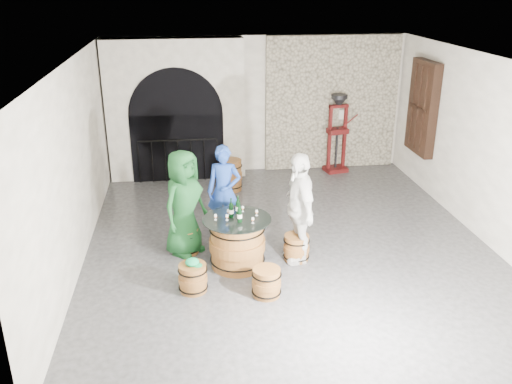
{
  "coord_description": "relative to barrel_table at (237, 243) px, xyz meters",
  "views": [
    {
      "loc": [
        -1.7,
        -8.53,
        4.42
      ],
      "look_at": [
        -0.58,
        -0.13,
        1.05
      ],
      "focal_mm": 38.0,
      "sensor_mm": 36.0,
      "label": 1
    }
  ],
  "objects": [
    {
      "name": "tasting_glass_b",
      "position": [
        0.33,
        0.08,
        0.47
      ],
      "size": [
        0.05,
        0.05,
        0.1
      ],
      "primitive_type": null,
      "color": "#BE5F25",
      "rests_on": "barrel_table"
    },
    {
      "name": "tasting_glass_d",
      "position": [
        0.12,
        0.27,
        0.47
      ],
      "size": [
        0.05,
        0.05,
        0.1
      ],
      "primitive_type": null,
      "color": "#BE5F25",
      "rests_on": "barrel_table"
    },
    {
      "name": "wine_bottle_center",
      "position": [
        0.03,
        -0.13,
        0.56
      ],
      "size": [
        0.08,
        0.08,
        0.32
      ],
      "color": "black",
      "rests_on": "barrel_table"
    },
    {
      "name": "arched_opening",
      "position": [
        -0.94,
        4.46,
        1.16
      ],
      "size": [
        3.1,
        0.6,
        3.19
      ],
      "color": "silver",
      "rests_on": "ground"
    },
    {
      "name": "barrel_stool_near_right",
      "position": [
        0.34,
        -0.94,
        -0.2
      ],
      "size": [
        0.45,
        0.45,
        0.44
      ],
      "color": "brown",
      "rests_on": "ground"
    },
    {
      "name": "wall_front",
      "position": [
        0.96,
        -3.28,
        1.18
      ],
      "size": [
        8.0,
        0.0,
        8.0
      ],
      "primitive_type": "plane",
      "rotation": [
        -1.57,
        0.0,
        0.0
      ],
      "color": "silver",
      "rests_on": "ground"
    },
    {
      "name": "tasting_glass_e",
      "position": [
        0.23,
        -0.2,
        0.47
      ],
      "size": [
        0.05,
        0.05,
        0.1
      ],
      "primitive_type": null,
      "color": "#BE5F25",
      "rests_on": "barrel_table"
    },
    {
      "name": "tasting_glass_c",
      "position": [
        -0.12,
        0.16,
        0.47
      ],
      "size": [
        0.05,
        0.05,
        0.1
      ],
      "primitive_type": null,
      "color": "#BE5F25",
      "rests_on": "barrel_table"
    },
    {
      "name": "barrel_table",
      "position": [
        0.0,
        0.0,
        0.0
      ],
      "size": [
        1.1,
        1.1,
        0.85
      ],
      "color": "brown",
      "rests_on": "ground"
    },
    {
      "name": "wall_left",
      "position": [
        -2.54,
        0.72,
        1.18
      ],
      "size": [
        0.0,
        8.0,
        8.0
      ],
      "primitive_type": "plane",
      "rotation": [
        1.57,
        0.0,
        1.57
      ],
      "color": "silver",
      "rests_on": "ground"
    },
    {
      "name": "tasting_glass_f",
      "position": [
        -0.34,
        -0.0,
        0.47
      ],
      "size": [
        0.05,
        0.05,
        0.1
      ],
      "primitive_type": null,
      "color": "#BE5F25",
      "rests_on": "barrel_table"
    },
    {
      "name": "ceiling",
      "position": [
        0.96,
        0.72,
        2.78
      ],
      "size": [
        8.0,
        8.0,
        0.0
      ],
      "primitive_type": "plane",
      "rotation": [
        3.14,
        0.0,
        0.0
      ],
      "color": "beige",
      "rests_on": "wall_back"
    },
    {
      "name": "ground",
      "position": [
        0.96,
        0.72,
        -0.42
      ],
      "size": [
        8.0,
        8.0,
        0.0
      ],
      "primitive_type": "plane",
      "color": "#2C2C2E",
      "rests_on": "ground"
    },
    {
      "name": "wine_bottle_left",
      "position": [
        -0.08,
        0.07,
        0.56
      ],
      "size": [
        0.08,
        0.08,
        0.32
      ],
      "color": "black",
      "rests_on": "barrel_table"
    },
    {
      "name": "person_white",
      "position": [
        1.02,
        0.08,
        0.52
      ],
      "size": [
        0.57,
        1.14,
        1.87
      ],
      "primitive_type": "imported",
      "rotation": [
        0.0,
        0.0,
        -1.47
      ],
      "color": "silver",
      "rests_on": "ground"
    },
    {
      "name": "wine_bottle_right",
      "position": [
        0.04,
        0.17,
        0.56
      ],
      "size": [
        0.08,
        0.08,
        0.32
      ],
      "color": "black",
      "rests_on": "barrel_table"
    },
    {
      "name": "barrel_stool_far",
      "position": [
        -0.09,
        1.0,
        -0.2
      ],
      "size": [
        0.45,
        0.45,
        0.44
      ],
      "color": "brown",
      "rests_on": "ground"
    },
    {
      "name": "wall_back",
      "position": [
        0.96,
        4.72,
        1.18
      ],
      "size": [
        8.0,
        0.0,
        8.0
      ],
      "primitive_type": "plane",
      "rotation": [
        1.57,
        0.0,
        0.0
      ],
      "color": "silver",
      "rests_on": "ground"
    },
    {
      "name": "barrel_stool_right",
      "position": [
        1.0,
        0.08,
        -0.2
      ],
      "size": [
        0.45,
        0.45,
        0.44
      ],
      "color": "brown",
      "rests_on": "ground"
    },
    {
      "name": "wall_right",
      "position": [
        4.46,
        0.72,
        1.18
      ],
      "size": [
        0.0,
        8.0,
        8.0
      ],
      "primitive_type": "plane",
      "rotation": [
        1.57,
        0.0,
        -1.57
      ],
      "color": "silver",
      "rests_on": "ground"
    },
    {
      "name": "stone_facing_panel",
      "position": [
        2.76,
        4.66,
        1.18
      ],
      "size": [
        3.2,
        0.12,
        3.18
      ],
      "primitive_type": "cube",
      "color": "#ABA388",
      "rests_on": "ground"
    },
    {
      "name": "shuttered_window",
      "position": [
        4.34,
        3.12,
        1.38
      ],
      "size": [
        0.23,
        1.1,
        2.0
      ],
      "color": "black",
      "rests_on": "wall_right"
    },
    {
      "name": "barrel_stool_near_left",
      "position": [
        -0.74,
        -0.68,
        -0.2
      ],
      "size": [
        0.45,
        0.45,
        0.44
      ],
      "color": "brown",
      "rests_on": "ground"
    },
    {
      "name": "person_blue",
      "position": [
        -0.11,
        1.22,
        0.42
      ],
      "size": [
        0.69,
        0.53,
        1.68
      ],
      "primitive_type": "imported",
      "rotation": [
        0.0,
        0.0,
        -0.23
      ],
      "color": "#1B3D98",
      "rests_on": "ground"
    },
    {
      "name": "side_barrel",
      "position": [
        0.2,
        3.42,
        -0.07
      ],
      "size": [
        0.52,
        0.52,
        0.7
      ],
      "rotation": [
        0.0,
        0.0,
        -0.15
      ],
      "color": "brown",
      "rests_on": "ground"
    },
    {
      "name": "control_box",
      "position": [
        3.01,
        4.58,
        0.93
      ],
      "size": [
        0.18,
        0.1,
        0.22
      ],
      "primitive_type": "cube",
      "color": "silver",
      "rests_on": "wall_back"
    },
    {
      "name": "green_cap",
      "position": [
        -0.74,
        -0.68,
        0.07
      ],
      "size": [
        0.25,
        0.21,
        0.11
      ],
      "color": "#0B8246",
      "rests_on": "barrel_stool_near_left"
    },
    {
      "name": "person_green",
      "position": [
        -0.83,
        0.59,
        0.5
      ],
      "size": [
        1.03,
        1.06,
        1.83
      ],
      "primitive_type": "imported",
      "rotation": [
        0.0,
        0.0,
        0.84
      ],
      "color": "#13431D",
      "rests_on": "ground"
    },
    {
      "name": "tasting_glass_a",
      "position": [
        -0.16,
        -0.04,
        0.47
      ],
      "size": [
        0.05,
        0.05,
        0.1
      ],
      "primitive_type": null,
      "color": "#BE5F25",
      "rests_on": "barrel_table"
    },
    {
      "name": "barrel_stool_left",
      "position": [
        -0.82,
        0.58,
        -0.2
      ],
      "size": [
        0.45,
        0.45,
        0.44
      ],
      "color": "brown",
      "rests_on": "ground"
    },
    {
      "name": "corking_press",
      "position": [
        2.84,
        4.33,
        0.68
      ],
      "size": [
        0.81,
        0.51,
        1.88
      ],
      "rotation": [
        0.0,
        0.0,
        0.2
      ],
      "color": "#490E0C",
      "rests_on": "ground"
    }
  ]
}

